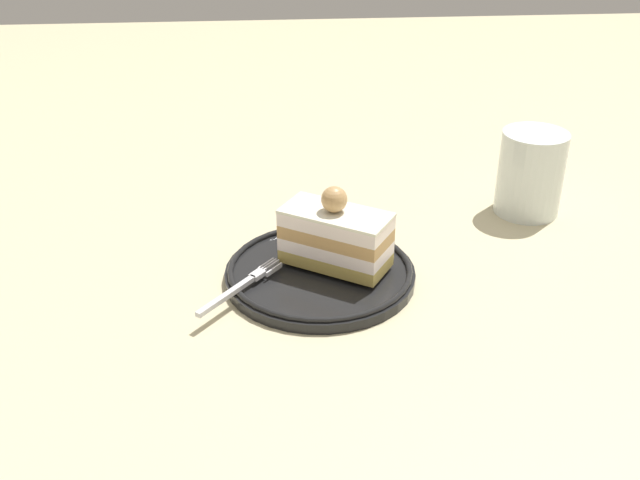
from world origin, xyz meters
The scene contains 5 objects.
ground_plane centered at (0.00, 0.00, 0.00)m, with size 2.40×2.40×0.00m, color #C6BA91.
dessert_plate centered at (-0.01, 0.01, 0.01)m, with size 0.19×0.19×0.02m.
cake_slice centered at (-0.01, 0.03, 0.05)m, with size 0.10×0.12×0.08m.
fork centered at (0.03, -0.07, 0.02)m, with size 0.10×0.08×0.00m.
drink_glass_near centered at (-0.14, 0.27, 0.04)m, with size 0.08×0.08×0.10m.
Camera 1 is at (0.64, -0.04, 0.40)m, focal length 41.81 mm.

